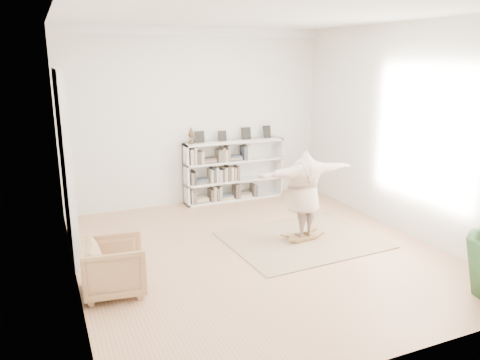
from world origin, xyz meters
The scene contains 8 objects.
floor centered at (0.00, 0.00, 0.00)m, with size 6.00×6.00×0.00m, color #AD7E59.
room_shell centered at (0.00, 2.94, 3.51)m, with size 6.00×6.00×6.00m.
doors centered at (-2.70, 1.30, 1.40)m, with size 0.09×1.78×2.92m.
bookshelf centered at (0.74, 2.82, 0.64)m, with size 2.20×0.35×1.64m.
armchair centered at (-2.30, -0.43, 0.36)m, with size 0.77×0.79×0.72m, color tan.
rug centered at (0.90, 0.17, 0.01)m, with size 2.50×2.00×0.02m, color tan.
rocker_board centered at (0.90, 0.17, 0.07)m, with size 0.51×0.32×0.11m.
person centered at (0.90, 0.17, 0.86)m, with size 1.80×0.49×1.46m, color #C1A491.
Camera 1 is at (-3.03, -6.23, 3.01)m, focal length 35.00 mm.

